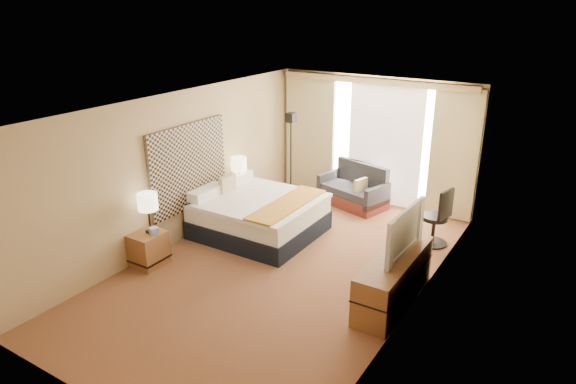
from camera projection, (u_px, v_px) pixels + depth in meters
The scene contains 21 objects.
floor at pixel (283, 267), 8.16m from camera, with size 4.20×7.00×0.02m, color maroon.
ceiling at pixel (282, 105), 7.25m from camera, with size 4.20×7.00×0.02m, color white.
wall_back at pixel (375, 140), 10.49m from camera, with size 4.20×0.02×2.60m, color tan.
wall_front at pixel (87, 299), 4.93m from camera, with size 4.20×0.02×2.60m, color tan.
wall_left at pixel (179, 168), 8.75m from camera, with size 0.02×7.00×2.60m, color tan.
wall_right at pixel (419, 221), 6.67m from camera, with size 0.02×7.00×2.60m, color tan.
headboard at pixel (189, 167), 8.89m from camera, with size 0.06×1.85×1.50m, color black.
nightstand_left at pixel (149, 249), 8.16m from camera, with size 0.45×0.52×0.55m, color brown.
nightstand_right at pixel (243, 200), 10.15m from camera, with size 0.45×0.52×0.55m, color brown.
media_dresser at pixel (394, 279), 7.13m from camera, with size 0.50×1.80×0.70m, color brown.
window at pixel (386, 141), 10.33m from camera, with size 2.30×0.02×2.30m, color white.
curtains at pixel (373, 136), 10.36m from camera, with size 4.12×0.19×2.56m.
bed at pixel (259, 215), 9.24m from camera, with size 2.01×1.84×0.98m.
loveseat at pixel (354, 192), 10.57m from camera, with size 1.52×1.08×0.86m.
floor_lamp at pixel (291, 139), 10.53m from camera, with size 0.23×0.23×1.86m.
desk_chair at pixel (437, 220), 8.77m from camera, with size 0.50×0.50×1.04m.
lamp_left at pixel (148, 203), 7.92m from camera, with size 0.31×0.31×0.66m.
lamp_right at pixel (239, 164), 9.82m from camera, with size 0.30×0.30×0.63m.
tissue_box at pixel (154, 231), 8.01m from camera, with size 0.12×0.12×0.11m, color #86A2CF.
telephone at pixel (244, 187), 9.95m from camera, with size 0.19×0.15×0.07m, color black.
television at pixel (397, 230), 7.02m from camera, with size 1.18×0.15×0.68m, color black.
Camera 1 is at (3.89, -6.08, 3.99)m, focal length 32.00 mm.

